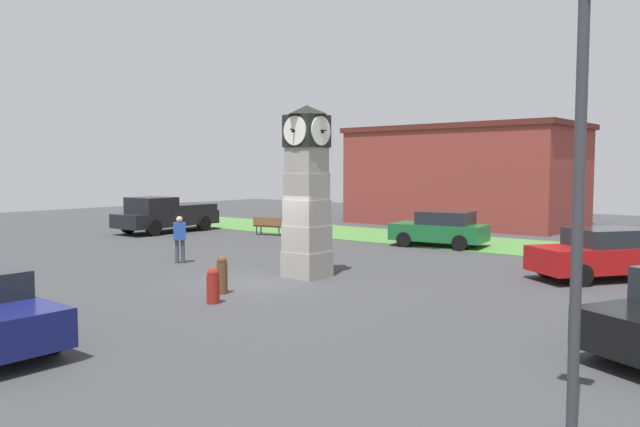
{
  "coord_description": "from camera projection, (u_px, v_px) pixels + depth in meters",
  "views": [
    {
      "loc": [
        12.74,
        -12.78,
        3.35
      ],
      "look_at": [
        0.2,
        2.67,
        1.88
      ],
      "focal_mm": 35.0,
      "sensor_mm": 36.0,
      "label": 1
    }
  ],
  "objects": [
    {
      "name": "pickup_truck",
      "position": [
        166.0,
        214.0,
        32.27
      ],
      "size": [
        2.44,
        5.44,
        1.85
      ],
      "color": "black",
      "rests_on": "ground_plane"
    },
    {
      "name": "pedestrian_near_bench",
      "position": [
        315.0,
        225.0,
        25.47
      ],
      "size": [
        0.43,
        0.29,
        1.71
      ],
      "color": "#3F3F47",
      "rests_on": "ground_plane"
    },
    {
      "name": "bollard_mid_row",
      "position": [
        222.0,
        274.0,
        16.53
      ],
      "size": [
        0.29,
        0.29,
        1.02
      ],
      "color": "brown",
      "rests_on": "ground_plane"
    },
    {
      "name": "clock_tower",
      "position": [
        307.0,
        194.0,
        18.94
      ],
      "size": [
        1.47,
        1.47,
        5.22
      ],
      "color": "gray",
      "rests_on": "ground_plane"
    },
    {
      "name": "grass_verge_far",
      "position": [
        446.0,
        241.0,
        28.36
      ],
      "size": [
        41.66,
        5.43,
        0.04
      ],
      "primitive_type": "cube",
      "color": "#477A38",
      "rests_on": "ground_plane"
    },
    {
      "name": "ground_plane",
      "position": [
        257.0,
        283.0,
        18.15
      ],
      "size": [
        69.43,
        69.43,
        0.0
      ],
      "primitive_type": "plane",
      "color": "#38383A"
    },
    {
      "name": "bench",
      "position": [
        269.0,
        225.0,
        30.79
      ],
      "size": [
        1.68,
        0.86,
        0.9
      ],
      "color": "brown",
      "rests_on": "ground_plane"
    },
    {
      "name": "car_far_lot",
      "position": [
        441.0,
        229.0,
        26.34
      ],
      "size": [
        4.13,
        2.44,
        1.51
      ],
      "color": "#19602D",
      "rests_on": "ground_plane"
    },
    {
      "name": "warehouse_blue_far",
      "position": [
        463.0,
        176.0,
        36.54
      ],
      "size": [
        13.17,
        7.31,
        5.74
      ],
      "color": "maroon",
      "rests_on": "ground_plane"
    },
    {
      "name": "car_silver_hatch",
      "position": [
        602.0,
        254.0,
        18.61
      ],
      "size": [
        3.79,
        4.33,
        1.53
      ],
      "color": "#A51111",
      "rests_on": "ground_plane"
    },
    {
      "name": "bollard_near_tower",
      "position": [
        213.0,
        285.0,
        15.35
      ],
      "size": [
        0.32,
        0.32,
        0.9
      ],
      "color": "maroon",
      "rests_on": "ground_plane"
    },
    {
      "name": "street_lamp_near_road",
      "position": [
        579.0,
        167.0,
        7.6
      ],
      "size": [
        0.5,
        0.24,
        5.74
      ],
      "color": "#333338",
      "rests_on": "ground_plane"
    },
    {
      "name": "pedestrian_crossing_lot",
      "position": [
        180.0,
        236.0,
        21.79
      ],
      "size": [
        0.41,
        0.47,
        1.65
      ],
      "color": "#3F3F47",
      "rests_on": "ground_plane"
    }
  ]
}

